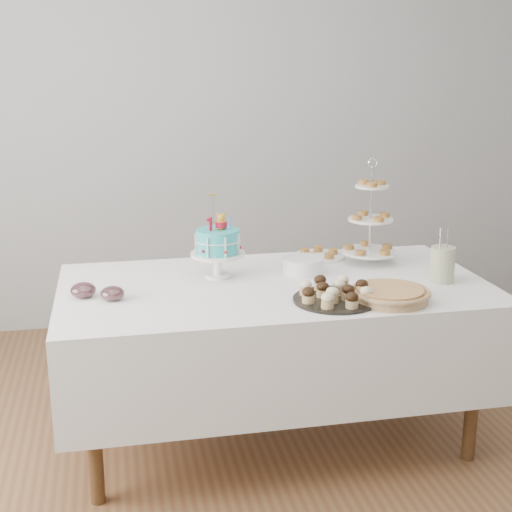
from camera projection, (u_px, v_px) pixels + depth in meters
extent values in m
plane|color=brown|center=(289.00, 470.00, 3.14)|extent=(5.00, 5.00, 0.00)
cube|color=#A7A9AC|center=(216.00, 122.00, 4.67)|extent=(5.00, 0.04, 2.70)
cube|color=white|center=(274.00, 330.00, 3.28)|extent=(1.92, 1.02, 0.45)
cylinder|color=brown|center=(94.00, 428.00, 2.82)|extent=(0.06, 0.06, 0.67)
cylinder|color=brown|center=(473.00, 391.00, 3.14)|extent=(0.06, 0.06, 0.67)
cylinder|color=brown|center=(96.00, 355.00, 3.52)|extent=(0.06, 0.06, 0.67)
cylinder|color=brown|center=(406.00, 331.00, 3.84)|extent=(0.06, 0.06, 0.67)
cylinder|color=#2CBDBF|center=(218.00, 241.00, 3.26)|extent=(0.20, 0.20, 0.11)
torus|color=silver|center=(218.00, 240.00, 3.26)|extent=(0.21, 0.21, 0.01)
cube|color=#B71327|center=(211.00, 224.00, 3.22)|extent=(0.02, 0.02, 0.06)
cylinder|color=#3770EA|center=(231.00, 223.00, 3.24)|extent=(0.01, 0.01, 0.06)
cylinder|color=silver|center=(213.00, 212.00, 3.25)|extent=(0.00, 0.00, 0.15)
cylinder|color=gold|center=(213.00, 195.00, 3.23)|extent=(0.04, 0.04, 0.01)
cylinder|color=black|center=(335.00, 300.00, 2.98)|extent=(0.36, 0.36, 0.01)
ellipsoid|color=black|center=(320.00, 289.00, 2.95)|extent=(0.05, 0.05, 0.04)
ellipsoid|color=beige|center=(351.00, 287.00, 2.98)|extent=(0.05, 0.05, 0.04)
cylinder|color=tan|center=(390.00, 296.00, 2.98)|extent=(0.31, 0.31, 0.04)
cylinder|color=#AA7242|center=(390.00, 291.00, 2.98)|extent=(0.28, 0.28, 0.02)
torus|color=tan|center=(390.00, 292.00, 2.98)|extent=(0.34, 0.34, 0.02)
cylinder|color=silver|center=(371.00, 216.00, 3.48)|extent=(0.01, 0.01, 0.48)
cylinder|color=white|center=(369.00, 252.00, 3.53)|extent=(0.27, 0.27, 0.01)
cylinder|color=white|center=(371.00, 219.00, 3.49)|extent=(0.22, 0.22, 0.01)
cylinder|color=white|center=(372.00, 186.00, 3.44)|extent=(0.16, 0.16, 0.01)
torus|color=silver|center=(373.00, 163.00, 3.41)|extent=(0.05, 0.01, 0.05)
cylinder|color=white|center=(303.00, 265.00, 3.36)|extent=(0.19, 0.19, 0.07)
cylinder|color=white|center=(319.00, 256.00, 3.64)|extent=(0.26, 0.26, 0.01)
ellipsoid|color=silver|center=(112.00, 293.00, 2.99)|extent=(0.10, 0.10, 0.06)
cylinder|color=#590711|center=(112.00, 295.00, 2.99)|extent=(0.07, 0.07, 0.03)
ellipsoid|color=silver|center=(83.00, 290.00, 3.02)|extent=(0.11, 0.11, 0.06)
cylinder|color=#590711|center=(83.00, 291.00, 3.02)|extent=(0.08, 0.08, 0.03)
cylinder|color=beige|center=(442.00, 264.00, 3.23)|extent=(0.11, 0.11, 0.16)
cylinder|color=beige|center=(452.00, 260.00, 3.25)|extent=(0.01, 0.01, 0.09)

